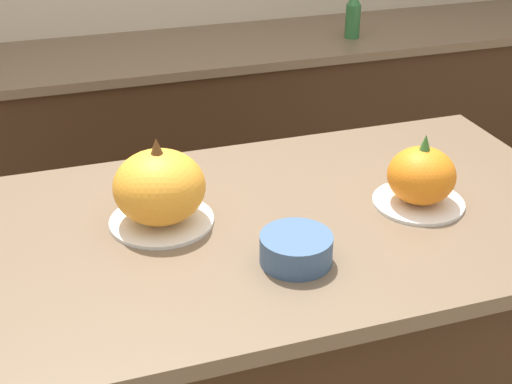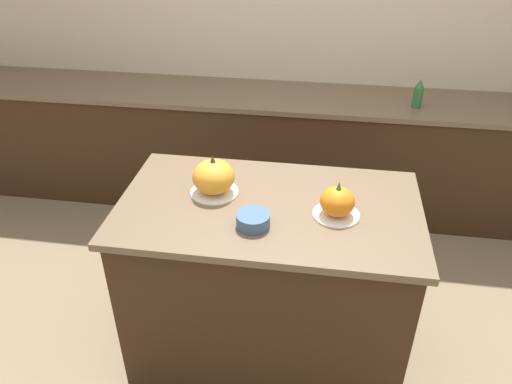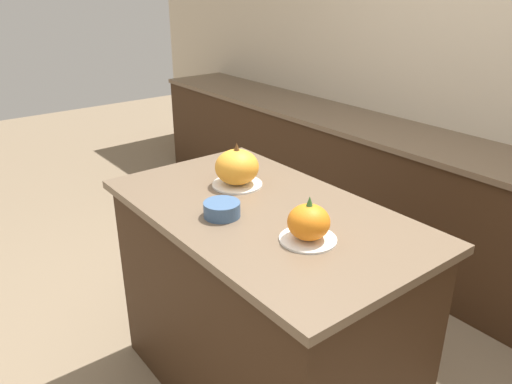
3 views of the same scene
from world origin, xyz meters
name	(u,v)px [view 1 (image 1 of 3)]	position (x,y,z in m)	size (l,w,h in m)	color
kitchen_island	(283,380)	(0.00, 0.00, 0.48)	(1.37, 0.79, 0.96)	#382314
back_counter	(163,151)	(0.00, 1.50, 0.45)	(6.00, 0.60, 0.89)	#382314
pumpkin_cake_left	(159,189)	(-0.27, 0.06, 1.04)	(0.23, 0.23, 0.20)	white
pumpkin_cake_right	(421,178)	(0.30, -0.04, 1.02)	(0.21, 0.21, 0.17)	white
bottle_tall	(353,15)	(0.82, 1.42, 0.99)	(0.06, 0.06, 0.20)	#2D6B38
mixing_bowl	(296,249)	(-0.05, -0.17, 0.99)	(0.14, 0.14, 0.06)	#3D5B84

